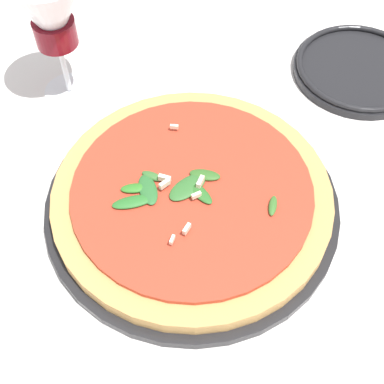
% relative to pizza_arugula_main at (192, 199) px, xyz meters
% --- Properties ---
extents(ground_plane, '(6.00, 6.00, 0.00)m').
position_rel_pizza_arugula_main_xyz_m(ground_plane, '(-0.03, 0.01, -0.02)').
color(ground_plane, silver).
extents(pizza_arugula_main, '(0.33, 0.33, 0.05)m').
position_rel_pizza_arugula_main_xyz_m(pizza_arugula_main, '(0.00, 0.00, 0.00)').
color(pizza_arugula_main, black).
rests_on(pizza_arugula_main, ground_plane).
extents(wine_glass, '(0.09, 0.09, 0.17)m').
position_rel_pizza_arugula_main_xyz_m(wine_glass, '(0.07, -0.24, 0.10)').
color(wine_glass, white).
rests_on(wine_glass, ground_plane).
extents(side_plate_white, '(0.18, 0.18, 0.02)m').
position_rel_pizza_arugula_main_xyz_m(side_plate_white, '(-0.30, -0.11, -0.01)').
color(side_plate_white, black).
rests_on(side_plate_white, ground_plane).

